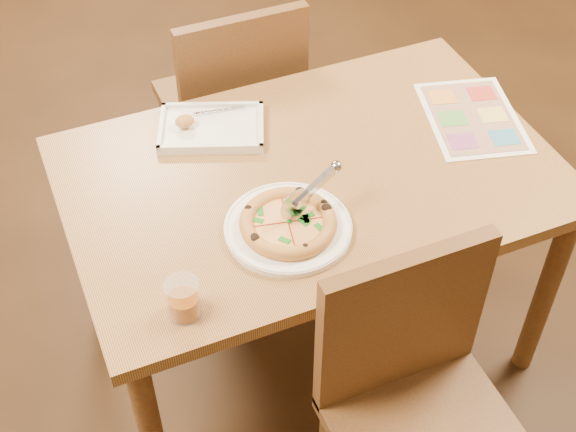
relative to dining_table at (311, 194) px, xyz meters
name	(u,v)px	position (x,y,z in m)	size (l,w,h in m)	color
dining_table	(311,194)	(0.00, 0.00, 0.00)	(1.30, 0.85, 0.72)	#A77642
chair_near	(416,382)	(0.00, -0.60, -0.07)	(0.42, 0.42, 0.47)	brown
chair_far	(236,93)	(0.00, 0.60, -0.07)	(0.42, 0.42, 0.47)	brown
plate	(288,228)	(-0.14, -0.18, 0.09)	(0.32, 0.32, 0.02)	white
pizza	(288,223)	(-0.14, -0.18, 0.11)	(0.24, 0.24, 0.04)	#E1924D
pizza_cutter	(309,192)	(-0.08, -0.16, 0.18)	(0.17, 0.06, 0.10)	silver
appetizer_tray	(210,129)	(-0.19, 0.26, 0.10)	(0.34, 0.29, 0.06)	white
glass_tumbler	(183,301)	(-0.45, -0.32, 0.13)	(0.08, 0.08, 0.10)	#8E440A
menu	(472,117)	(0.52, 0.03, 0.09)	(0.26, 0.36, 0.01)	white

